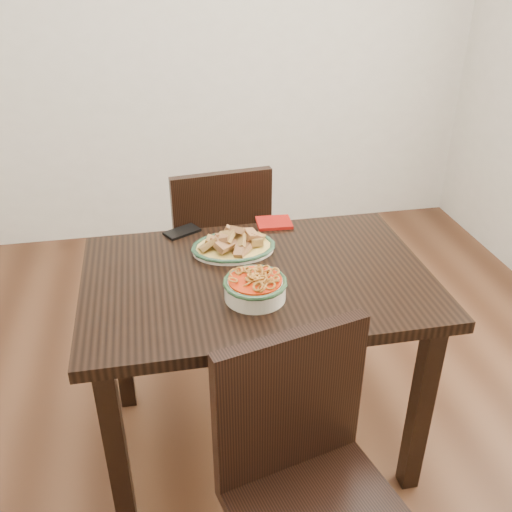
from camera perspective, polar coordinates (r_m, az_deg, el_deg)
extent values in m
plane|color=#3C2113|center=(2.43, -1.22, -15.58)|extent=(3.50, 3.50, 0.00)
cube|color=silver|center=(3.48, -6.88, 22.30)|extent=(3.50, 0.10, 2.60)
cube|color=black|center=(1.88, 0.12, -2.42)|extent=(1.13, 0.76, 0.04)
cube|color=black|center=(1.87, -13.73, -18.67)|extent=(0.06, 0.06, 0.71)
cube|color=black|center=(2.02, 16.10, -14.46)|extent=(0.06, 0.06, 0.71)
cube|color=black|center=(2.32, -13.48, -7.60)|extent=(0.06, 0.06, 0.71)
cube|color=black|center=(2.45, 10.10, -5.02)|extent=(0.06, 0.06, 0.71)
cube|color=black|center=(2.67, -4.23, 0.47)|extent=(0.47, 0.47, 0.04)
cube|color=black|center=(2.96, -1.67, -1.34)|extent=(0.04, 0.04, 0.41)
cube|color=black|center=(2.90, -8.14, -2.37)|extent=(0.04, 0.04, 0.41)
cube|color=black|center=(2.69, 0.35, -4.88)|extent=(0.04, 0.04, 0.41)
cube|color=black|center=(2.62, -6.77, -6.11)|extent=(0.04, 0.04, 0.41)
cube|color=black|center=(2.40, -3.34, 3.39)|extent=(0.42, 0.09, 0.44)
cube|color=black|center=(1.92, 8.16, -23.22)|extent=(0.04, 0.04, 0.41)
cube|color=black|center=(1.52, 3.42, -14.39)|extent=(0.42, 0.14, 0.44)
ellipsoid|color=beige|center=(2.01, -2.27, 0.77)|extent=(0.29, 0.22, 0.02)
ellipsoid|color=gold|center=(2.01, -2.27, 0.92)|extent=(0.28, 0.21, 0.01)
torus|color=#193823|center=(2.00, -2.27, 0.97)|extent=(0.23, 0.23, 0.01)
cylinder|color=beige|center=(1.74, -0.09, -3.35)|extent=(0.19, 0.19, 0.06)
torus|color=#1B3C1F|center=(1.72, -0.09, -2.62)|extent=(0.20, 0.20, 0.02)
cylinder|color=#B52608|center=(1.72, -0.09, -2.48)|extent=(0.16, 0.16, 0.01)
cube|color=black|center=(2.15, -7.41, 2.43)|extent=(0.15, 0.12, 0.01)
cube|color=#97110B|center=(2.20, 1.81, 3.35)|extent=(0.14, 0.12, 0.01)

